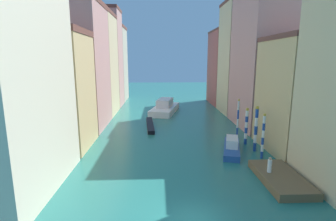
{
  "coord_description": "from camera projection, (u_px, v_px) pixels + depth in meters",
  "views": [
    {
      "loc": [
        -2.08,
        -14.83,
        10.37
      ],
      "look_at": [
        -0.43,
        29.28,
        1.5
      ],
      "focal_mm": 27.41,
      "sensor_mm": 36.0,
      "label": 1
    }
  ],
  "objects": [
    {
      "name": "ground_plane",
      "position": [
        172.0,
        126.0,
        40.65
      ],
      "size": [
        154.0,
        154.0,
        0.0
      ],
      "primitive_type": "plane",
      "color": "#28756B"
    },
    {
      "name": "building_left_1",
      "position": [
        57.0,
        90.0,
        29.59
      ],
      "size": [
        7.26,
        7.98,
        13.72
      ],
      "color": "#DBB77A",
      "rests_on": "ground"
    },
    {
      "name": "building_left_2",
      "position": [
        80.0,
        66.0,
        38.36
      ],
      "size": [
        7.26,
        10.48,
        18.77
      ],
      "color": "tan",
      "rests_on": "ground"
    },
    {
      "name": "building_left_3",
      "position": [
        96.0,
        64.0,
        48.07
      ],
      "size": [
        7.26,
        9.48,
        18.78
      ],
      "color": "beige",
      "rests_on": "ground"
    },
    {
      "name": "building_left_4",
      "position": [
        105.0,
        58.0,
        56.29
      ],
      "size": [
        7.26,
        7.55,
        21.07
      ],
      "color": "tan",
      "rests_on": "ground"
    },
    {
      "name": "building_left_5",
      "position": [
        112.0,
        64.0,
        64.68
      ],
      "size": [
        7.26,
        8.97,
        18.37
      ],
      "color": "#BCB299",
      "rests_on": "ground"
    },
    {
      "name": "building_right_1",
      "position": [
        301.0,
        95.0,
        28.56
      ],
      "size": [
        7.26,
        9.36,
        12.92
      ],
      "color": "#DBB77A",
      "rests_on": "ground"
    },
    {
      "name": "building_right_2",
      "position": [
        264.0,
        60.0,
        38.62
      ],
      "size": [
        7.26,
        12.02,
        20.5
      ],
      "color": "tan",
      "rests_on": "ground"
    },
    {
      "name": "building_right_3",
      "position": [
        241.0,
        58.0,
        49.06
      ],
      "size": [
        7.26,
        9.06,
        20.95
      ],
      "color": "beige",
      "rests_on": "ground"
    },
    {
      "name": "building_right_4",
      "position": [
        227.0,
        68.0,
        59.58
      ],
      "size": [
        7.26,
        11.24,
        16.84
      ],
      "color": "#B25147",
      "rests_on": "ground"
    },
    {
      "name": "waterfront_dock",
      "position": [
        280.0,
        178.0,
        22.02
      ],
      "size": [
        3.31,
        6.64,
        0.67
      ],
      "color": "brown",
      "rests_on": "ground"
    },
    {
      "name": "person_on_dock",
      "position": [
        270.0,
        165.0,
        22.29
      ],
      "size": [
        0.36,
        0.36,
        1.38
      ],
      "color": "white",
      "rests_on": "waterfront_dock"
    },
    {
      "name": "mooring_pole_0",
      "position": [
        263.0,
        136.0,
        26.82
      ],
      "size": [
        0.31,
        0.31,
        4.89
      ],
      "color": "#1E479E",
      "rests_on": "ground"
    },
    {
      "name": "mooring_pole_1",
      "position": [
        256.0,
        128.0,
        28.94
      ],
      "size": [
        0.4,
        0.4,
        5.27
      ],
      "color": "#1E479E",
      "rests_on": "ground"
    },
    {
      "name": "mooring_pole_2",
      "position": [
        246.0,
        126.0,
        31.41
      ],
      "size": [
        0.4,
        0.4,
        4.59
      ],
      "color": "#1E479E",
      "rests_on": "ground"
    },
    {
      "name": "mooring_pole_3",
      "position": [
        238.0,
        118.0,
        34.49
      ],
      "size": [
        0.27,
        0.27,
        5.16
      ],
      "color": "#1E479E",
      "rests_on": "ground"
    },
    {
      "name": "vaporetto_white",
      "position": [
        165.0,
        108.0,
        50.64
      ],
      "size": [
        6.42,
        11.52,
        2.7
      ],
      "color": "white",
      "rests_on": "ground"
    },
    {
      "name": "gondola_black",
      "position": [
        150.0,
        125.0,
        39.93
      ],
      "size": [
        1.6,
        8.81,
        0.55
      ],
      "color": "black",
      "rests_on": "ground"
    },
    {
      "name": "motorboat_0",
      "position": [
        232.0,
        147.0,
        29.19
      ],
      "size": [
        3.44,
        6.93,
        1.65
      ],
      "color": "#234C93",
      "rests_on": "ground"
    }
  ]
}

